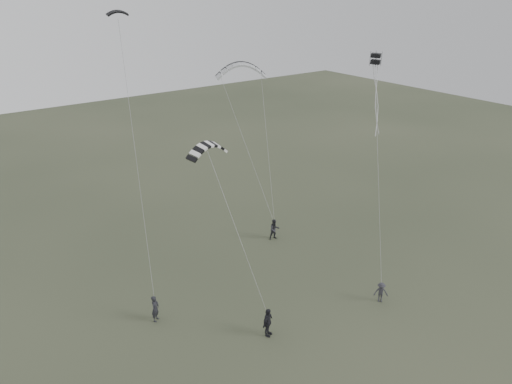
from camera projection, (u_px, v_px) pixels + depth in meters
ground at (295, 314)px, 33.10m from camera, size 140.00×140.00×0.00m
flyer_left at (155, 308)px, 32.17m from camera, size 0.79×0.76×1.83m
flyer_right at (274, 229)px, 42.41m from camera, size 1.03×0.90×1.82m
flyer_center at (268, 322)px, 30.77m from camera, size 1.23×0.93×1.94m
flyer_far at (381, 292)px, 34.14m from camera, size 1.09×1.04×1.49m
kite_dark_small at (117, 11)px, 30.60m from camera, size 1.37×0.65×0.54m
kite_pale_large at (241, 64)px, 43.31m from camera, size 4.54×3.19×1.92m
kite_striped at (207, 145)px, 29.67m from camera, size 2.91×1.43×1.24m
kite_box at (376, 59)px, 34.79m from camera, size 0.90×0.91×0.74m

